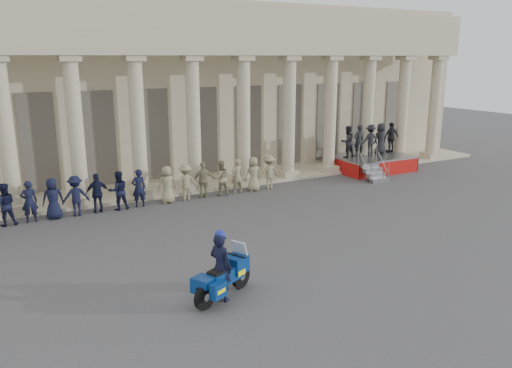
% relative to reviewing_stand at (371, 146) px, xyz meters
% --- Properties ---
extents(ground, '(90.00, 90.00, 0.00)m').
position_rel_reviewing_stand_xyz_m(ground, '(-11.66, -7.57, -1.40)').
color(ground, '#3D3D3F').
rests_on(ground, ground).
extents(building, '(40.00, 12.50, 9.00)m').
position_rel_reviewing_stand_xyz_m(building, '(-11.66, 7.17, 3.12)').
color(building, tan).
rests_on(building, ground).
extents(officer_rank, '(16.70, 0.62, 1.65)m').
position_rel_reviewing_stand_xyz_m(officer_rank, '(-14.84, -0.80, -0.58)').
color(officer_rank, black).
rests_on(officer_rank, ground).
extents(reviewing_stand, '(4.22, 4.05, 2.59)m').
position_rel_reviewing_stand_xyz_m(reviewing_stand, '(0.00, 0.00, 0.00)').
color(reviewing_stand, gray).
rests_on(reviewing_stand, ground).
extents(motorcycle, '(2.01, 1.35, 1.39)m').
position_rel_reviewing_stand_xyz_m(motorcycle, '(-13.75, -10.07, -0.80)').
color(motorcycle, black).
rests_on(motorcycle, ground).
extents(rider, '(0.69, 0.80, 1.94)m').
position_rel_reviewing_stand_xyz_m(rider, '(-13.86, -10.12, -0.45)').
color(rider, black).
rests_on(rider, ground).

